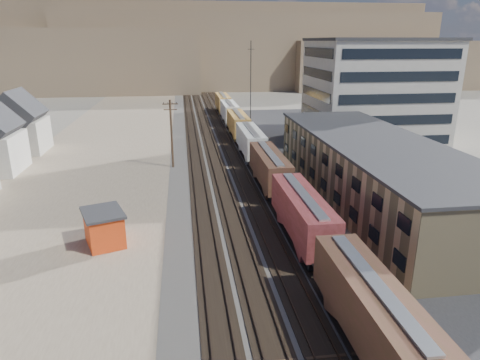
{
  "coord_description": "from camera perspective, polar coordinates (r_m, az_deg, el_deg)",
  "views": [
    {
      "loc": [
        -6.84,
        -19.91,
        17.94
      ],
      "look_at": [
        -0.69,
        25.49,
        3.0
      ],
      "focal_mm": 32.0,
      "sensor_mm": 36.0,
      "label": 1
    }
  ],
  "objects": [
    {
      "name": "ballast_bed",
      "position": [
        72.49,
        -2.07,
        3.74
      ],
      "size": [
        18.0,
        200.0,
        0.06
      ],
      "primitive_type": "cube",
      "color": "#4C4742",
      "rests_on": "ground"
    },
    {
      "name": "parked_car_blue",
      "position": [
        65.78,
        18.54,
        1.9
      ],
      "size": [
        4.74,
        5.39,
        1.38
      ],
      "primitive_type": "imported",
      "rotation": [
        0.0,
        0.0,
        0.61
      ],
      "color": "navy",
      "rests_on": "ground"
    },
    {
      "name": "hills_north",
      "position": [
        188.0,
        -5.83,
        16.8
      ],
      "size": [
        265.0,
        80.0,
        32.0
      ],
      "color": "brown",
      "rests_on": "ground"
    },
    {
      "name": "office_tower",
      "position": [
        83.01,
        17.46,
        11.25
      ],
      "size": [
        22.6,
        18.6,
        18.45
      ],
      "color": "#9E998E",
      "rests_on": "ground"
    },
    {
      "name": "rail_tracks",
      "position": [
        72.42,
        -2.5,
        3.79
      ],
      "size": [
        11.4,
        200.0,
        0.24
      ],
      "color": "black",
      "rests_on": "ground"
    },
    {
      "name": "maintenance_shed",
      "position": [
        41.31,
        -17.66,
        -6.05
      ],
      "size": [
        4.73,
        5.34,
        3.26
      ],
      "color": "red",
      "rests_on": "ground"
    },
    {
      "name": "warehouse",
      "position": [
        51.93,
        17.48,
        1.24
      ],
      "size": [
        12.4,
        40.4,
        7.25
      ],
      "color": "tan",
      "rests_on": "ground"
    },
    {
      "name": "utility_pole_north",
      "position": [
        63.21,
        -9.12,
        6.3
      ],
      "size": [
        2.2,
        0.32,
        10.0
      ],
      "color": "#382619",
      "rests_on": "ground"
    },
    {
      "name": "asphalt_lot",
      "position": [
        64.56,
        19.18,
        0.92
      ],
      "size": [
        26.0,
        120.0,
        0.04
      ],
      "primitive_type": "cube",
      "color": "#232326",
      "rests_on": "ground"
    },
    {
      "name": "freight_train",
      "position": [
        61.16,
        2.55,
        3.7
      ],
      "size": [
        3.0,
        119.74,
        4.46
      ],
      "color": "black",
      "rests_on": "ground"
    },
    {
      "name": "dirt_yard",
      "position": [
        63.9,
        -19.27,
        0.73
      ],
      "size": [
        24.0,
        180.0,
        0.03
      ],
      "primitive_type": "cube",
      "color": "#7D6956",
      "rests_on": "ground"
    },
    {
      "name": "radio_mast",
      "position": [
        81.41,
        1.43,
        11.84
      ],
      "size": [
        1.2,
        0.16,
        18.0
      ],
      "color": "black",
      "rests_on": "ground"
    },
    {
      "name": "parked_car_far",
      "position": [
        88.81,
        16.85,
        6.14
      ],
      "size": [
        3.5,
        4.82,
        1.53
      ],
      "primitive_type": "imported",
      "rotation": [
        0.0,
        0.0,
        -0.43
      ],
      "color": "silver",
      "rests_on": "ground"
    },
    {
      "name": "ground",
      "position": [
        27.66,
        9.25,
        -22.66
      ],
      "size": [
        300.0,
        300.0,
        0.0
      ],
      "primitive_type": "plane",
      "color": "#6B6356",
      "rests_on": "ground"
    }
  ]
}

